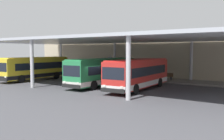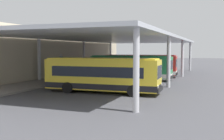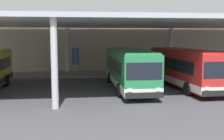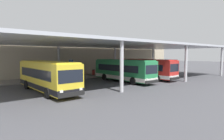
# 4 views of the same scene
# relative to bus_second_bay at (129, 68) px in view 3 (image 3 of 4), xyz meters

# --- Properties ---
(ground_plane) EXTENTS (200.00, 200.00, 0.00)m
(ground_plane) POSITION_rel_bus_second_bay_xyz_m (0.79, -3.22, -1.66)
(ground_plane) COLOR #47474C
(platform_kerb) EXTENTS (42.00, 4.50, 0.18)m
(platform_kerb) POSITION_rel_bus_second_bay_xyz_m (0.79, 8.53, -1.57)
(platform_kerb) COLOR gray
(platform_kerb) RESTS_ON ground
(station_building_facade) EXTENTS (48.00, 1.60, 6.82)m
(station_building_facade) POSITION_rel_bus_second_bay_xyz_m (0.79, 11.78, 1.76)
(station_building_facade) COLOR #C1B293
(station_building_facade) RESTS_ON ground
(canopy_shelter) EXTENTS (40.00, 17.00, 5.55)m
(canopy_shelter) POSITION_rel_bus_second_bay_xyz_m (0.79, 2.28, 3.66)
(canopy_shelter) COLOR silver
(canopy_shelter) RESTS_ON ground
(bus_second_bay) EXTENTS (2.78, 10.55, 3.17)m
(bus_second_bay) POSITION_rel_bus_second_bay_xyz_m (0.00, 0.00, 0.00)
(bus_second_bay) COLOR #28844C
(bus_second_bay) RESTS_ON ground
(bus_middle_bay) EXTENTS (3.14, 10.66, 3.17)m
(bus_middle_bay) POSITION_rel_bus_second_bay_xyz_m (4.72, 0.06, 0.00)
(bus_middle_bay) COLOR red
(bus_middle_bay) RESTS_ON ground
(bench_waiting) EXTENTS (1.80, 0.45, 0.92)m
(bench_waiting) POSITION_rel_bus_second_bay_xyz_m (4.20, 8.60, -0.99)
(bench_waiting) COLOR brown
(bench_waiting) RESTS_ON platform_kerb
(trash_bin) EXTENTS (0.52, 0.52, 0.98)m
(trash_bin) POSITION_rel_bus_second_bay_xyz_m (0.64, 8.85, -0.98)
(trash_bin) COLOR maroon
(trash_bin) RESTS_ON platform_kerb
(banner_sign) EXTENTS (0.70, 0.12, 3.20)m
(banner_sign) POSITION_rel_bus_second_bay_xyz_m (-4.41, 7.72, 0.32)
(banner_sign) COLOR #B2B2B7
(banner_sign) RESTS_ON platform_kerb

